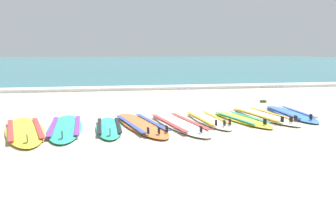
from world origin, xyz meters
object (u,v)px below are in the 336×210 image
(surfboard_4, at_px, (179,123))
(surfboard_5, at_px, (208,120))
(surfboard_0, at_px, (25,130))
(surfboard_8, at_px, (290,114))
(surfboard_6, at_px, (241,119))
(surfboard_7, at_px, (263,116))
(surfboard_2, at_px, (109,127))
(surfboard_1, at_px, (65,127))
(surfboard_3, at_px, (141,124))

(surfboard_4, distance_m, surfboard_5, 0.72)
(surfboard_0, distance_m, surfboard_8, 5.56)
(surfboard_4, distance_m, surfboard_6, 1.38)
(surfboard_7, xyz_separation_m, surfboard_8, (0.70, 0.11, -0.00))
(surfboard_2, xyz_separation_m, surfboard_7, (3.33, 0.58, 0.00))
(surfboard_7, distance_m, surfboard_8, 0.71)
(surfboard_2, distance_m, surfboard_8, 4.09)
(surfboard_0, bearing_deg, surfboard_6, 4.04)
(surfboard_5, relative_size, surfboard_6, 1.04)
(surfboard_5, height_order, surfboard_6, same)
(surfboard_0, xyz_separation_m, surfboard_5, (3.49, 0.37, 0.00))
(surfboard_1, bearing_deg, surfboard_4, -1.15)
(surfboard_6, bearing_deg, surfboard_3, -175.60)
(surfboard_7, height_order, surfboard_8, same)
(surfboard_7, bearing_deg, surfboard_2, -170.07)
(surfboard_2, bearing_deg, surfboard_8, 9.81)
(surfboard_4, xyz_separation_m, surfboard_8, (2.69, 0.60, 0.00))
(surfboard_3, bearing_deg, surfboard_4, -2.71)
(surfboard_1, height_order, surfboard_3, same)
(surfboard_6, height_order, surfboard_7, same)
(surfboard_3, relative_size, surfboard_4, 1.00)
(surfboard_1, distance_m, surfboard_7, 4.15)
(surfboard_3, height_order, surfboard_7, same)
(surfboard_0, distance_m, surfboard_5, 3.51)
(surfboard_3, relative_size, surfboard_6, 1.28)
(surfboard_3, distance_m, surfboard_8, 3.47)
(surfboard_0, height_order, surfboard_2, same)
(surfboard_2, xyz_separation_m, surfboard_6, (2.71, 0.29, -0.00))
(surfboard_3, relative_size, surfboard_5, 1.23)
(surfboard_1, relative_size, surfboard_2, 1.28)
(surfboard_2, distance_m, surfboard_3, 0.62)
(surfboard_1, distance_m, surfboard_3, 1.40)
(surfboard_1, xyz_separation_m, surfboard_6, (3.50, 0.15, 0.00))
(surfboard_0, relative_size, surfboard_2, 1.37)
(surfboard_5, distance_m, surfboard_8, 2.05)
(surfboard_3, height_order, surfboard_5, same)
(surfboard_1, relative_size, surfboard_4, 0.98)
(surfboard_6, bearing_deg, surfboard_5, 174.26)
(surfboard_2, relative_size, surfboard_7, 0.80)
(surfboard_0, height_order, surfboard_7, same)
(surfboard_3, distance_m, surfboard_6, 2.11)
(surfboard_4, bearing_deg, surfboard_2, -175.95)
(surfboard_4, relative_size, surfboard_6, 1.28)
(surfboard_3, xyz_separation_m, surfboard_4, (0.74, -0.03, -0.00))
(surfboard_0, relative_size, surfboard_4, 1.04)
(surfboard_2, distance_m, surfboard_5, 2.05)
(surfboard_4, height_order, surfboard_6, same)
(surfboard_8, bearing_deg, surfboard_1, -173.39)
(surfboard_1, distance_m, surfboard_5, 2.82)
(surfboard_1, distance_m, surfboard_6, 3.51)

